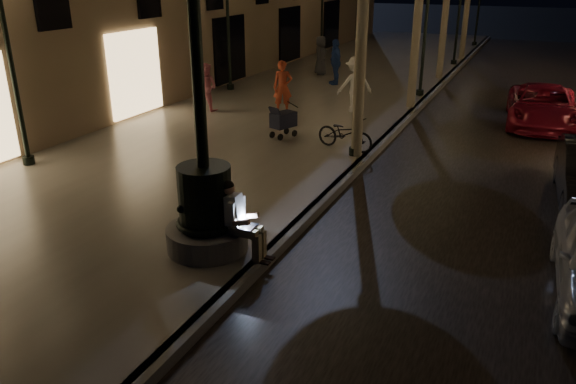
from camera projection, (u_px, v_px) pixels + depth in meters
The scene contains 19 objects.
ground at pixel (422, 107), 20.42m from camera, with size 120.00×120.00×0.00m, color black.
cobble_lane at pixel (509, 115), 19.27m from camera, with size 6.00×45.00×0.02m, color black.
promenade at pixel (319, 94), 21.90m from camera, with size 8.00×45.00×0.20m, color #66635A.
curb_strip at pixel (422, 104), 20.38m from camera, with size 0.25×45.00×0.20m, color #59595B.
fountain_lamppost at pixel (205, 194), 9.35m from camera, with size 1.40×1.40×5.21m.
seated_man_laptop at pixel (238, 217), 9.23m from camera, with size 0.96×0.32×1.33m.
lamp_curb_a at pixel (360, 34), 13.40m from camera, with size 0.36×0.36×4.81m.
lamp_curb_b at pixel (427, 11), 20.17m from camera, with size 0.36×0.36×4.81m.
lamp_curb_c at pixel (460, 0), 26.93m from camera, with size 0.36×0.36×4.81m.
lamp_left_a at pixel (6, 38), 12.73m from camera, with size 0.36×0.36×4.81m.
lamp_left_b at pixel (227, 9), 21.18m from camera, with size 0.36×0.36×4.81m.
stroller at pixel (283, 120), 15.85m from camera, with size 0.65×0.99×1.02m.
car_third at pixel (543, 106), 17.77m from camera, with size 2.07×4.48×1.25m, color maroon.
pedestrian_red at pixel (283, 87), 18.38m from camera, with size 0.63×0.41×1.72m, color #A83A21.
pedestrian_pink at pixel (206, 87), 18.72m from camera, with size 0.77×0.60×1.59m, color #C86A7A.
pedestrian_white at pixel (355, 84), 18.55m from camera, with size 1.18×0.68×1.82m, color white.
pedestrian_blue at pixel (335, 62), 22.95m from camera, with size 1.07×0.44×1.82m, color #274592.
pedestrian_dark at pixel (321, 55), 25.06m from camera, with size 0.83×0.54×1.69m, color #2D2E32.
bicycle at pixel (345, 133), 14.84m from camera, with size 0.57×1.65×0.87m, color black.
Camera 1 is at (3.83, -5.33, 4.73)m, focal length 35.00 mm.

